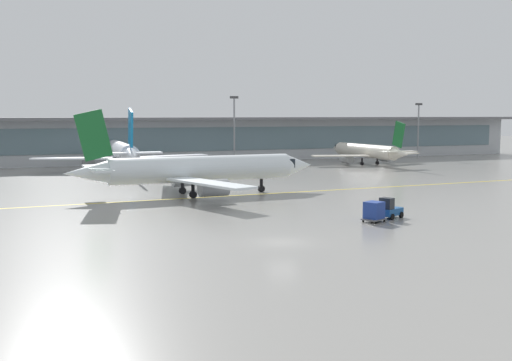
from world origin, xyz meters
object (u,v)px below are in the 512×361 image
Objects in this scene: taxiing_regional_jet at (199,170)px; baggage_tug at (389,209)px; apron_light_mast_3 at (418,127)px; gate_airplane_1 at (122,152)px; apron_light_mast_2 at (234,127)px; gate_airplane_2 at (366,151)px; cargo_dolly_lead at (374,211)px.

taxiing_regional_jet reaches higher than baggage_tug.
taxiing_regional_jet is at bearing -144.90° from apron_light_mast_3.
gate_airplane_1 reaches higher than baggage_tug.
gate_airplane_1 is at bearing -160.54° from apron_light_mast_2.
gate_airplane_2 is at bearing -28.28° from apron_light_mast_2.
apron_light_mast_3 reaches higher than taxiing_regional_jet.
apron_light_mast_2 reaches higher than gate_airplane_1.
apron_light_mast_3 is (56.04, 71.86, 6.23)m from baggage_tug.
taxiing_regional_jet reaches higher than gate_airplane_2.
cargo_dolly_lead is at bearing -165.32° from gate_airplane_1.
gate_airplane_2 is 27.79m from apron_light_mast_2.
taxiing_regional_jet is 52.17m from apron_light_mast_2.
baggage_tug is at bearing 148.45° from gate_airplane_2.
cargo_dolly_lead is 0.20× the size of apron_light_mast_3.
cargo_dolly_lead is at bearing 147.12° from gate_airplane_2.
cargo_dolly_lead is 73.40m from apron_light_mast_2.
cargo_dolly_lead is 93.82m from apron_light_mast_3.
apron_light_mast_2 is (24.90, 8.80, 4.31)m from gate_airplane_1.
gate_airplane_2 is 1.94× the size of apron_light_mast_2.
cargo_dolly_lead is (13.19, -63.36, -2.33)m from gate_airplane_1.
apron_light_mast_2 is 46.87m from apron_light_mast_3.
gate_airplane_2 is 69.19m from cargo_dolly_lead.
cargo_dolly_lead is at bearing -99.22° from apron_light_mast_2.
gate_airplane_2 is 10.53× the size of cargo_dolly_lead.
gate_airplane_2 is 66.89m from baggage_tug.
gate_airplane_2 reaches higher than cargo_dolly_lead.
taxiing_regional_jet is (3.24, -38.45, -0.13)m from gate_airplane_1.
apron_light_mast_2 is at bearing 57.45° from baggage_tug.
apron_light_mast_3 is at bearing -60.43° from gate_airplane_2.
taxiing_regional_jet is (-45.74, -34.30, 0.55)m from gate_airplane_2.
cargo_dolly_lead is at bearing -70.20° from taxiing_regional_jet.
baggage_tug is 0.21× the size of apron_light_mast_2.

